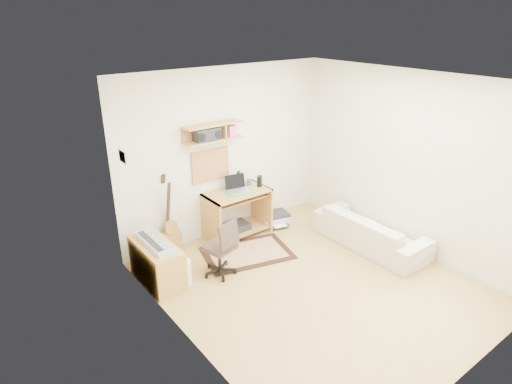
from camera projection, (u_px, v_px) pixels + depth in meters
floor at (314, 284)px, 5.66m from camera, size 3.60×4.00×0.01m
ceiling at (326, 81)px, 4.66m from camera, size 3.60×4.00×0.01m
back_wall at (226, 153)px, 6.63m from camera, size 3.60×0.01×2.60m
left_wall at (186, 237)px, 4.14m from camera, size 0.01×4.00×2.60m
right_wall at (409, 163)px, 6.17m from camera, size 0.01×4.00×2.60m
wall_shelf at (213, 132)px, 6.21m from camera, size 0.90×0.25×0.26m
cork_board at (211, 165)px, 6.49m from camera, size 0.64×0.03×0.49m
wall_photo at (123, 157)px, 5.09m from camera, size 0.02×0.20×0.15m
desk at (237, 213)px, 6.77m from camera, size 1.00×0.55×0.75m
laptop at (238, 184)px, 6.58m from camera, size 0.37×0.37×0.25m
speaker at (260, 181)px, 6.79m from camera, size 0.08×0.08×0.18m
desk_lamp at (239, 178)px, 6.76m from camera, size 0.09×0.09×0.28m
pencil_cup at (249, 182)px, 6.86m from camera, size 0.07×0.07×0.10m
boombox at (207, 135)px, 6.15m from camera, size 0.38×0.18×0.20m
rug at (247, 253)px, 6.37m from camera, size 1.43×1.13×0.02m
task_chair at (219, 247)px, 5.74m from camera, size 0.51×0.51×0.82m
cabinet at (157, 263)px, 5.63m from camera, size 0.40×0.90×0.55m
music_keyboard at (155, 242)px, 5.51m from camera, size 0.23×0.72×0.06m
guitar at (170, 215)px, 6.18m from camera, size 0.36×0.27×1.21m
waste_basket at (181, 273)px, 5.61m from camera, size 0.36×0.36×0.33m
printer at (275, 219)px, 7.25m from camera, size 0.55×0.47×0.18m
sofa at (371, 225)px, 6.46m from camera, size 0.52×1.77×0.69m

